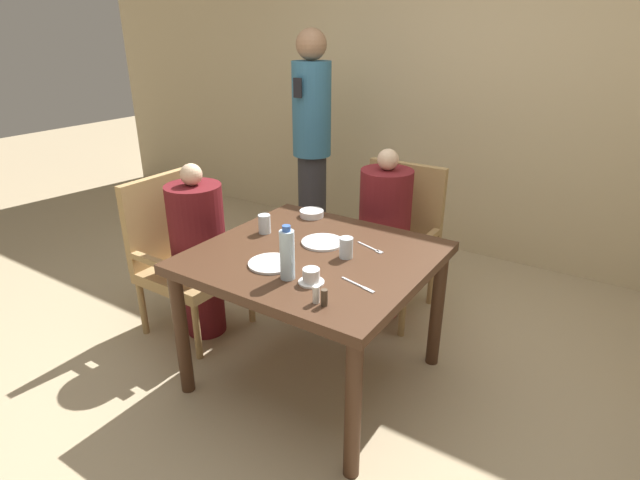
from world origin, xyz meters
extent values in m
plane|color=tan|center=(0.00, 0.00, 0.00)|extent=(16.00, 16.00, 0.00)
cube|color=#C6B289|center=(0.00, 2.10, 1.40)|extent=(8.00, 0.06, 2.80)
cube|color=#422819|center=(0.00, 0.00, 0.71)|extent=(1.11, 1.04, 0.05)
cylinder|color=#422819|center=(-0.49, -0.46, 0.34)|extent=(0.07, 0.07, 0.69)
cylinder|color=#422819|center=(0.49, -0.46, 0.34)|extent=(0.07, 0.07, 0.69)
cylinder|color=#422819|center=(-0.49, 0.46, 0.34)|extent=(0.07, 0.07, 0.69)
cylinder|color=#422819|center=(0.49, 0.46, 0.34)|extent=(0.07, 0.07, 0.69)
cube|color=#A88451|center=(-0.88, 0.00, 0.39)|extent=(0.53, 0.53, 0.07)
cube|color=#A88451|center=(-1.12, 0.00, 0.69)|extent=(0.05, 0.53, 0.53)
cube|color=#A88451|center=(-0.88, 0.24, 0.55)|extent=(0.47, 0.04, 0.04)
cube|color=#A88451|center=(-0.88, -0.24, 0.55)|extent=(0.47, 0.04, 0.04)
cylinder|color=#A88451|center=(-0.64, 0.23, 0.18)|extent=(0.04, 0.04, 0.36)
cylinder|color=#A88451|center=(-0.64, -0.23, 0.18)|extent=(0.04, 0.04, 0.36)
cylinder|color=#A88451|center=(-1.11, 0.23, 0.18)|extent=(0.04, 0.04, 0.36)
cylinder|color=#A88451|center=(-1.11, -0.23, 0.18)|extent=(0.04, 0.04, 0.36)
cylinder|color=#5B1419|center=(-0.82, 0.00, 0.21)|extent=(0.24, 0.24, 0.43)
cylinder|color=#5B1419|center=(-0.82, 0.00, 0.69)|extent=(0.32, 0.32, 0.52)
sphere|color=beige|center=(-0.82, 0.00, 1.01)|extent=(0.12, 0.12, 0.12)
cube|color=#A88451|center=(0.00, 0.85, 0.39)|extent=(0.53, 0.53, 0.07)
cube|color=#A88451|center=(0.00, 1.09, 0.69)|extent=(0.53, 0.05, 0.53)
cube|color=#A88451|center=(0.24, 0.85, 0.55)|extent=(0.04, 0.47, 0.04)
cube|color=#A88451|center=(-0.24, 0.85, 0.55)|extent=(0.04, 0.47, 0.04)
cylinder|color=#A88451|center=(0.23, 0.61, 0.18)|extent=(0.04, 0.04, 0.36)
cylinder|color=#A88451|center=(-0.23, 0.61, 0.18)|extent=(0.04, 0.04, 0.36)
cylinder|color=#A88451|center=(0.23, 1.08, 0.18)|extent=(0.04, 0.04, 0.36)
cylinder|color=#A88451|center=(-0.23, 1.08, 0.18)|extent=(0.04, 0.04, 0.36)
cylinder|color=maroon|center=(0.00, 0.79, 0.21)|extent=(0.24, 0.24, 0.43)
cylinder|color=maroon|center=(0.00, 0.79, 0.70)|extent=(0.32, 0.32, 0.55)
sphere|color=beige|center=(0.00, 0.79, 1.04)|extent=(0.13, 0.13, 0.13)
cylinder|color=#2D2D33|center=(-0.94, 1.38, 0.41)|extent=(0.23, 0.23, 0.83)
cylinder|color=teal|center=(-0.94, 1.38, 1.18)|extent=(0.30, 0.30, 0.70)
sphere|color=#997051|center=(-0.94, 1.38, 1.64)|extent=(0.23, 0.23, 0.23)
cube|color=black|center=(-0.94, 1.20, 1.35)|extent=(0.07, 0.01, 0.14)
cylinder|color=white|center=(-0.09, -0.22, 0.75)|extent=(0.22, 0.22, 0.01)
cylinder|color=white|center=(-0.03, 0.12, 0.75)|extent=(0.22, 0.22, 0.01)
cylinder|color=white|center=(0.16, -0.27, 0.74)|extent=(0.11, 0.11, 0.01)
cylinder|color=white|center=(0.16, -0.27, 0.78)|extent=(0.08, 0.08, 0.06)
cylinder|color=white|center=(-0.30, 0.42, 0.76)|extent=(0.14, 0.14, 0.04)
cylinder|color=silver|center=(0.05, -0.29, 0.85)|extent=(0.07, 0.07, 0.23)
cylinder|color=#3359B2|center=(0.05, -0.29, 0.98)|extent=(0.04, 0.04, 0.03)
cylinder|color=silver|center=(-0.37, 0.07, 0.79)|extent=(0.07, 0.07, 0.10)
cylinder|color=silver|center=(0.16, 0.04, 0.79)|extent=(0.07, 0.07, 0.10)
cylinder|color=white|center=(0.27, -0.40, 0.78)|extent=(0.03, 0.03, 0.08)
cylinder|color=#4C3D2D|center=(0.31, -0.40, 0.77)|extent=(0.03, 0.03, 0.07)
cube|color=silver|center=(0.19, 0.21, 0.74)|extent=(0.15, 0.06, 0.00)
cube|color=silver|center=(0.27, 0.18, 0.74)|extent=(0.04, 0.03, 0.00)
cube|color=silver|center=(0.33, -0.17, 0.74)|extent=(0.15, 0.05, 0.00)
cube|color=silver|center=(0.40, -0.19, 0.74)|extent=(0.06, 0.03, 0.00)
camera|label=1|loc=(1.24, -1.85, 1.77)|focal=28.00mm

